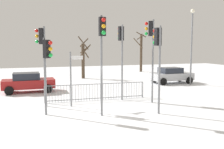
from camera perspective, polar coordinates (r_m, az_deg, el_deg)
ground_plane at (r=14.14m, az=-0.33°, el=-7.96°), size 60.00×60.00×0.00m
traffic_light_mid_right at (r=12.62m, az=-2.18°, el=6.91°), size 0.32×0.57×4.95m
traffic_light_foreground_left at (r=13.42m, az=10.06°, el=5.39°), size 0.36×0.56×4.49m
traffic_light_rear_left at (r=16.00m, az=8.51°, el=7.01°), size 0.51×0.42×5.07m
traffic_light_rear_right at (r=13.24m, az=-14.13°, el=3.35°), size 0.46×0.48×3.88m
traffic_light_mid_left at (r=15.25m, az=-15.10°, el=5.60°), size 0.55×0.37×4.58m
traffic_light_foreground_right at (r=16.67m, az=2.02°, el=6.44°), size 0.35×0.57×4.81m
direction_sign_post at (r=15.02m, az=-8.82°, el=-0.32°), size 0.78×0.18×3.16m
pedestrian_guard_railing at (r=16.74m, az=-3.47°, el=-3.78°), size 6.51×0.31×1.07m
car_red_far at (r=20.56m, az=-17.97°, el=-1.58°), size 3.82×1.96×1.47m
car_silver_mid at (r=24.81m, az=12.90°, el=-0.12°), size 3.82×1.96×1.47m
street_lamp at (r=24.20m, az=17.10°, el=7.50°), size 0.36×0.36×6.68m
bare_tree_left at (r=27.86m, az=-6.31°, el=3.49°), size 1.57×1.63×4.47m
bare_tree_centre at (r=35.03m, az=6.37°, el=5.03°), size 1.67×1.68×5.31m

